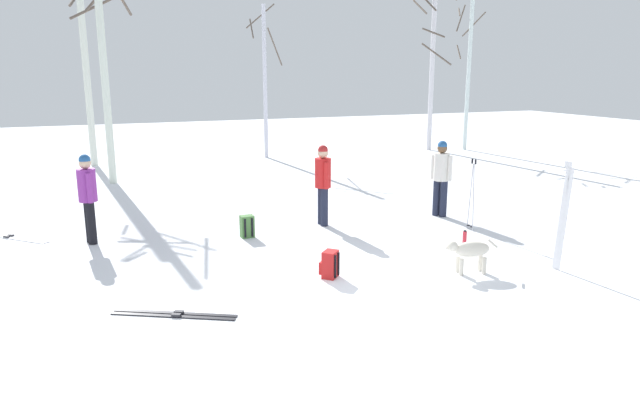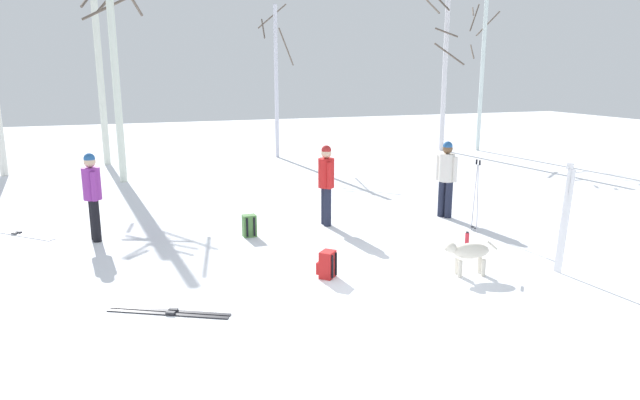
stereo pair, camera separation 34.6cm
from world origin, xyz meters
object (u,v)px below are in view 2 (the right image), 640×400
(ski_pair_planted_0, at_px, (565,219))
(birch_tree_2, at_px, (97,41))
(birch_tree_6, at_px, (482,65))
(dog, at_px, (468,252))
(backpack_0, at_px, (327,265))
(backpack_1, at_px, (249,226))
(water_bottle_0, at_px, (467,239))
(birch_tree_4, at_px, (276,79))
(person_0, at_px, (92,191))
(person_2, at_px, (326,180))
(birch_tree_5, at_px, (444,71))
(ski_pair_lying_0, at_px, (18,234))
(person_1, at_px, (446,174))
(ski_poles_0, at_px, (476,194))
(birch_tree_3, at_px, (115,66))
(ski_pair_lying_1, at_px, (169,312))

(ski_pair_planted_0, relative_size, birch_tree_2, 0.23)
(birch_tree_6, bearing_deg, dog, -125.46)
(backpack_0, xyz_separation_m, backpack_1, (-0.65, 2.68, 0.00))
(water_bottle_0, distance_m, birch_tree_4, 12.33)
(person_0, relative_size, ski_pair_planted_0, 0.94)
(person_0, xyz_separation_m, water_bottle_0, (6.61, -2.72, -0.85))
(person_2, height_order, birch_tree_5, birch_tree_5)
(person_2, height_order, ski_pair_lying_0, person_2)
(person_1, relative_size, ski_poles_0, 1.16)
(ski_pair_lying_0, bearing_deg, birch_tree_5, 28.15)
(ski_poles_0, distance_m, birch_tree_3, 10.77)
(person_0, height_order, birch_tree_4, birch_tree_4)
(backpack_1, bearing_deg, birch_tree_3, 108.19)
(dog, distance_m, backpack_1, 4.39)
(person_0, xyz_separation_m, person_2, (4.61, -0.44, 0.00))
(person_1, height_order, birch_tree_4, birch_tree_4)
(ski_pair_lying_1, xyz_separation_m, birch_tree_5, (12.10, 12.76, 3.18))
(person_2, xyz_separation_m, birch_tree_5, (8.50, 9.24, 2.21))
(person_0, distance_m, ski_pair_planted_0, 8.48)
(person_1, relative_size, ski_pair_planted_0, 0.94)
(ski_pair_lying_0, relative_size, birch_tree_5, 0.24)
(ski_pair_planted_0, distance_m, backpack_0, 3.88)
(person_0, height_order, person_2, same)
(backpack_1, height_order, birch_tree_6, birch_tree_6)
(dog, distance_m, birch_tree_6, 15.56)
(ski_pair_lying_0, distance_m, ski_pair_lying_1, 5.54)
(birch_tree_5, bearing_deg, person_2, -132.62)
(dog, bearing_deg, person_2, 106.46)
(ski_pair_planted_0, distance_m, ski_pair_lying_0, 10.31)
(person_0, xyz_separation_m, ski_pair_planted_0, (7.18, -4.51, -0.08))
(person_1, height_order, ski_pair_lying_0, person_1)
(person_0, relative_size, birch_tree_2, 0.21)
(water_bottle_0, bearing_deg, birch_tree_3, 124.14)
(birch_tree_4, bearing_deg, ski_pair_lying_1, -111.59)
(person_1, height_order, birch_tree_6, birch_tree_6)
(water_bottle_0, bearing_deg, ski_pair_planted_0, -72.29)
(person_2, xyz_separation_m, birch_tree_4, (1.64, 9.73, 1.95))
(person_0, height_order, birch_tree_6, birch_tree_6)
(person_1, bearing_deg, birch_tree_4, 96.31)
(ski_pair_lying_1, relative_size, backpack_1, 3.63)
(birch_tree_4, bearing_deg, dog, -92.41)
(dog, relative_size, birch_tree_2, 0.11)
(dog, height_order, ski_pair_lying_1, dog)
(birch_tree_2, bearing_deg, person_0, -90.88)
(dog, distance_m, water_bottle_0, 1.67)
(person_0, xyz_separation_m, ski_pair_lying_0, (-1.50, 0.97, -0.97))
(ski_poles_0, xyz_separation_m, birch_tree_3, (-6.69, 8.04, 2.57))
(person_2, height_order, ski_pair_planted_0, ski_pair_planted_0)
(birch_tree_2, bearing_deg, ski_pair_lying_1, -86.42)
(person_0, relative_size, ski_poles_0, 1.16)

